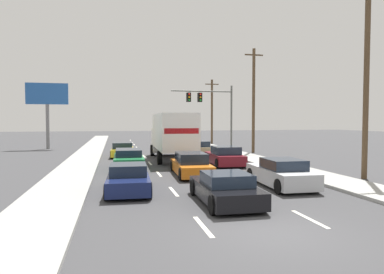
# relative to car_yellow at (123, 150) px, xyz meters

# --- Properties ---
(ground_plane) EXTENTS (140.00, 140.00, 0.00)m
(ground_plane) POSITION_rel_car_yellow_xyz_m (3.48, 4.08, -0.56)
(ground_plane) COLOR #3D3D3F
(sidewalk_right) EXTENTS (2.44, 80.00, 0.14)m
(sidewalk_right) POSITION_rel_car_yellow_xyz_m (9.95, -0.92, -0.49)
(sidewalk_right) COLOR #9E9E99
(sidewalk_right) RESTS_ON ground_plane
(sidewalk_left) EXTENTS (2.44, 80.00, 0.14)m
(sidewalk_left) POSITION_rel_car_yellow_xyz_m (-2.99, -0.92, -0.49)
(sidewalk_left) COLOR #9E9E99
(sidewalk_left) RESTS_ON ground_plane
(lane_markings) EXTENTS (3.54, 52.00, 0.01)m
(lane_markings) POSITION_rel_car_yellow_xyz_m (3.48, -0.09, -0.55)
(lane_markings) COLOR silver
(lane_markings) RESTS_ON ground_plane
(car_yellow) EXTENTS (2.06, 4.27, 1.22)m
(car_yellow) POSITION_rel_car_yellow_xyz_m (0.00, 0.00, 0.00)
(car_yellow) COLOR yellow
(car_yellow) RESTS_ON ground_plane
(car_green) EXTENTS (1.96, 4.70, 1.26)m
(car_green) POSITION_rel_car_yellow_xyz_m (0.18, -7.58, 0.04)
(car_green) COLOR #196B38
(car_green) RESTS_ON ground_plane
(car_navy) EXTENTS (1.97, 4.15, 1.19)m
(car_navy) POSITION_rel_car_yellow_xyz_m (-0.11, -14.69, -0.02)
(car_navy) COLOR #141E4C
(car_navy) RESTS_ON ground_plane
(box_truck) EXTENTS (2.87, 9.32, 3.55)m
(box_truck) POSITION_rel_car_yellow_xyz_m (3.63, -3.54, 1.50)
(box_truck) COLOR white
(box_truck) RESTS_ON ground_plane
(car_orange) EXTENTS (2.00, 4.62, 1.26)m
(car_orange) POSITION_rel_car_yellow_xyz_m (3.49, -10.90, 0.02)
(car_orange) COLOR orange
(car_orange) RESTS_ON ground_plane
(car_black) EXTENTS (1.97, 4.15, 1.15)m
(car_black) POSITION_rel_car_yellow_xyz_m (3.29, -17.54, -0.03)
(car_black) COLOR black
(car_black) RESTS_ON ground_plane
(car_tan) EXTENTS (1.87, 4.29, 1.25)m
(car_tan) POSITION_rel_car_yellow_xyz_m (6.63, 0.16, 0.03)
(car_tan) COLOR tan
(car_tan) RESTS_ON ground_plane
(car_maroon) EXTENTS (2.11, 4.14, 1.31)m
(car_maroon) POSITION_rel_car_yellow_xyz_m (6.65, -7.30, 0.04)
(car_maroon) COLOR maroon
(car_maroon) RESTS_ON ground_plane
(car_silver) EXTENTS (2.00, 4.42, 1.30)m
(car_silver) POSITION_rel_car_yellow_xyz_m (6.83, -15.03, 0.04)
(car_silver) COLOR #B7BABF
(car_silver) RESTS_ON ground_plane
(traffic_signal_mast) EXTENTS (6.63, 0.69, 6.77)m
(traffic_signal_mast) POSITION_rel_car_yellow_xyz_m (8.87, 5.43, 4.36)
(traffic_signal_mast) COLOR #595B56
(traffic_signal_mast) RESTS_ON ground_plane
(utility_pole_near) EXTENTS (1.80, 0.28, 10.31)m
(utility_pole_near) POSITION_rel_car_yellow_xyz_m (12.06, -14.09, 4.74)
(utility_pole_near) COLOR brown
(utility_pole_near) RESTS_ON ground_plane
(utility_pole_mid) EXTENTS (1.80, 0.28, 9.83)m
(utility_pole_mid) POSITION_rel_car_yellow_xyz_m (12.23, 1.04, 4.50)
(utility_pole_mid) COLOR brown
(utility_pole_mid) RESTS_ON ground_plane
(utility_pole_far) EXTENTS (1.80, 0.28, 8.44)m
(utility_pole_far) POSITION_rel_car_yellow_xyz_m (11.93, 14.21, 3.80)
(utility_pole_far) COLOR brown
(utility_pole_far) RESTS_ON ground_plane
(roadside_billboard) EXTENTS (4.31, 0.36, 7.08)m
(roadside_billboard) POSITION_rel_car_yellow_xyz_m (-7.67, 10.05, 4.53)
(roadside_billboard) COLOR slate
(roadside_billboard) RESTS_ON ground_plane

